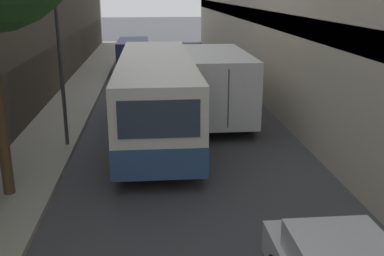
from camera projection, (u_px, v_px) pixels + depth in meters
The scene contains 6 objects.
ground_plane at pixel (179, 132), 16.70m from camera, with size 150.00×150.00×0.00m, color #38383D.
sidewalk_left at pixel (52, 134), 16.28m from camera, with size 2.12×60.00×0.16m.
bus at pixel (156, 95), 15.96m from camera, with size 2.52×10.19×2.83m.
box_truck at pixel (213, 80), 18.50m from camera, with size 2.32×7.73×2.78m.
panel_van at pixel (133, 55), 28.18m from camera, with size 1.86×4.57×2.10m.
street_lamp at pixel (55, 4), 13.64m from camera, with size 0.36×0.80×6.47m.
Camera 1 is at (-0.96, -0.90, 5.07)m, focal length 42.00 mm.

